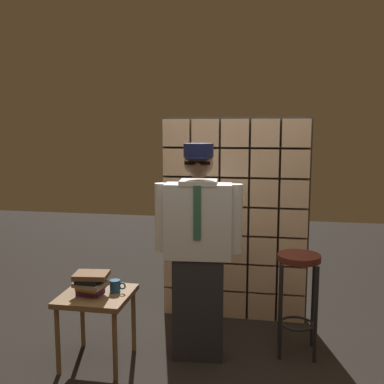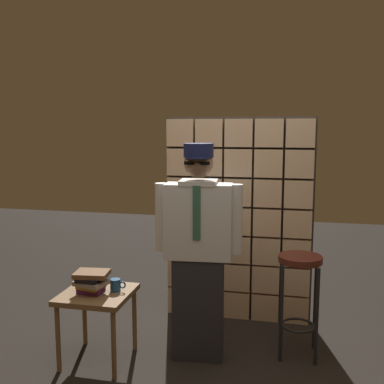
{
  "view_description": "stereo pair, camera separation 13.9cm",
  "coord_description": "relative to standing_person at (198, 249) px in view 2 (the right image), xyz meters",
  "views": [
    {
      "loc": [
        0.34,
        -2.88,
        1.8
      ],
      "look_at": [
        -0.25,
        0.43,
        1.32
      ],
      "focal_mm": 42.14,
      "sensor_mm": 36.0,
      "label": 1
    },
    {
      "loc": [
        0.48,
        -2.85,
        1.8
      ],
      "look_at": [
        -0.25,
        0.43,
        1.32
      ],
      "focal_mm": 42.14,
      "sensor_mm": 36.0,
      "label": 2
    }
  ],
  "objects": [
    {
      "name": "bar_stool",
      "position": [
        0.77,
        0.21,
        -0.27
      ],
      "size": [
        0.34,
        0.34,
        0.82
      ],
      "color": "#592319",
      "rests_on": "ground"
    },
    {
      "name": "coffee_mug",
      "position": [
        -0.62,
        -0.17,
        -0.28
      ],
      "size": [
        0.13,
        0.08,
        0.09
      ],
      "color": "navy",
      "rests_on": "side_table"
    },
    {
      "name": "book_stack",
      "position": [
        -0.78,
        -0.25,
        -0.23
      ],
      "size": [
        0.27,
        0.23,
        0.17
      ],
      "color": "#591E66",
      "rests_on": "side_table"
    },
    {
      "name": "side_table",
      "position": [
        -0.75,
        -0.22,
        -0.4
      ],
      "size": [
        0.52,
        0.52,
        0.56
      ],
      "color": "brown",
      "rests_on": "ground"
    },
    {
      "name": "standing_person",
      "position": [
        0.0,
        0.0,
        0.0
      ],
      "size": [
        0.68,
        0.3,
        1.69
      ],
      "rotation": [
        0.0,
        0.0,
        0.09
      ],
      "color": "#28282D",
      "rests_on": "ground"
    },
    {
      "name": "glass_block_wall",
      "position": [
        0.2,
        0.83,
        0.06
      ],
      "size": [
        1.38,
        0.1,
        1.92
      ],
      "color": "#E0B78C",
      "rests_on": "ground"
    }
  ]
}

